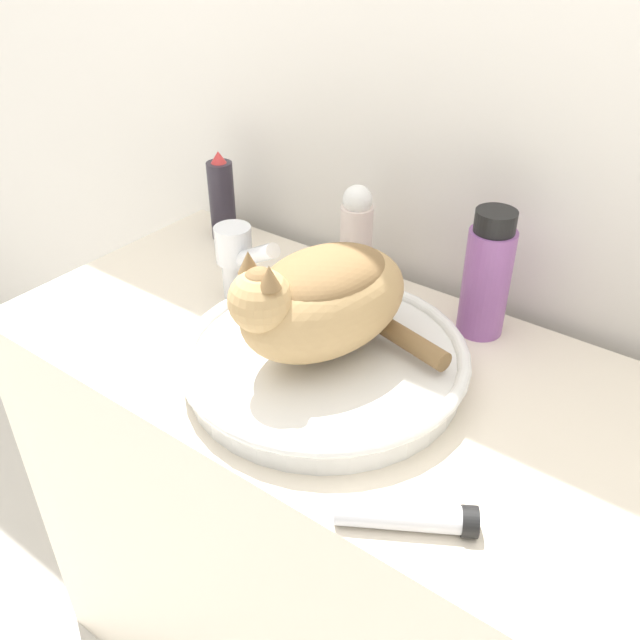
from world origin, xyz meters
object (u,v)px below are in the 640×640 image
(hairspray_can_black, at_px, (222,199))
(cream_tube, at_px, (408,517))
(mouthwash_bottle, at_px, (487,276))
(faucet, at_px, (238,260))
(cat, at_px, (321,298))
(lotion_bottle_white, at_px, (356,237))

(hairspray_can_black, xyz_separation_m, cream_tube, (0.65, -0.40, -0.07))
(hairspray_can_black, bearing_deg, mouthwash_bottle, 0.00)
(faucet, bearing_deg, hairspray_can_black, 156.56)
(cream_tube, bearing_deg, faucet, 152.97)
(cat, bearing_deg, mouthwash_bottle, 168.24)
(lotion_bottle_white, bearing_deg, hairspray_can_black, 180.00)
(faucet, distance_m, cream_tube, 0.51)
(cat, xyz_separation_m, lotion_bottle_white, (-0.11, 0.25, -0.04))
(cream_tube, bearing_deg, lotion_bottle_white, 130.34)
(lotion_bottle_white, bearing_deg, cat, -66.34)
(mouthwash_bottle, bearing_deg, faucet, -154.28)
(faucet, xyz_separation_m, mouthwash_bottle, (0.35, 0.17, 0.01))
(faucet, relative_size, lotion_bottle_white, 0.87)
(faucet, bearing_deg, cat, -1.81)
(mouthwash_bottle, distance_m, hairspray_can_black, 0.54)
(lotion_bottle_white, xyz_separation_m, cream_tube, (0.34, -0.40, -0.08))
(lotion_bottle_white, height_order, hairspray_can_black, lotion_bottle_white)
(mouthwash_bottle, xyz_separation_m, cream_tube, (0.10, -0.40, -0.08))
(faucet, height_order, cream_tube, faucet)
(cat, relative_size, faucet, 1.79)
(cat, xyz_separation_m, cream_tube, (0.23, -0.15, -0.12))
(cream_tube, bearing_deg, hairspray_can_black, 148.33)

